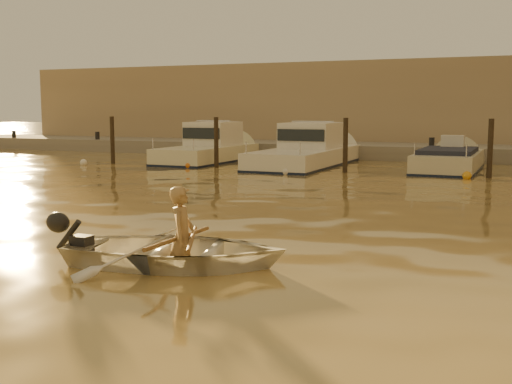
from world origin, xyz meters
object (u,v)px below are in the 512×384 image
at_px(dinghy, 176,251).
at_px(moored_boat_2, 306,150).
at_px(moored_boat_1, 207,148).
at_px(waterfront_building, 414,108).
at_px(moored_boat_3, 449,165).
at_px(person, 182,236).

height_order(dinghy, moored_boat_2, moored_boat_2).
bearing_deg(moored_boat_1, waterfront_building, 57.28).
height_order(dinghy, moored_boat_3, moored_boat_3).
relative_size(dinghy, person, 2.22).
distance_m(moored_boat_1, waterfront_building, 13.19).
bearing_deg(dinghy, waterfront_building, -11.43).
height_order(person, moored_boat_1, moored_boat_1).
distance_m(person, moored_boat_3, 17.04).
xyz_separation_m(moored_boat_3, waterfront_building, (-3.22, 11.00, 2.17)).
distance_m(dinghy, waterfront_building, 28.09).
bearing_deg(dinghy, person, -90.00).
height_order(moored_boat_2, waterfront_building, waterfront_building).
bearing_deg(moored_boat_1, moored_boat_3, 0.00).
distance_m(dinghy, moored_boat_1, 18.94).
xyz_separation_m(moored_boat_1, moored_boat_3, (10.29, 0.00, -0.40)).
distance_m(moored_boat_1, moored_boat_2, 4.61).
height_order(moored_boat_3, waterfront_building, waterfront_building).
xyz_separation_m(person, moored_boat_2, (-3.88, 16.95, 0.18)).
distance_m(moored_boat_2, waterfront_building, 11.41).
distance_m(moored_boat_2, moored_boat_3, 5.69).
xyz_separation_m(moored_boat_2, moored_boat_3, (5.68, 0.00, -0.40)).
bearing_deg(moored_boat_1, person, -63.40).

